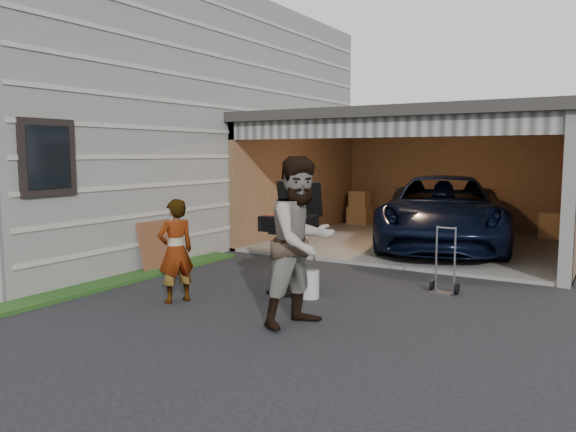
% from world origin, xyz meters
% --- Properties ---
extents(ground, '(80.00, 80.00, 0.00)m').
position_xyz_m(ground, '(0.00, 0.00, 0.00)').
color(ground, black).
rests_on(ground, ground).
extents(house, '(7.00, 11.00, 5.50)m').
position_xyz_m(house, '(-6.00, 4.00, 2.75)').
color(house, '#474744').
rests_on(house, ground).
extents(groundcover_strip, '(0.50, 8.00, 0.06)m').
position_xyz_m(groundcover_strip, '(-2.25, -1.00, 0.03)').
color(groundcover_strip, '#193814').
rests_on(groundcover_strip, ground).
extents(garage, '(6.80, 6.30, 2.90)m').
position_xyz_m(garage, '(0.76, 6.79, 1.87)').
color(garage, '#605E59').
rests_on(garage, ground).
extents(minivan, '(3.83, 5.92, 1.52)m').
position_xyz_m(minivan, '(1.26, 6.17, 0.76)').
color(minivan, black).
rests_on(minivan, ground).
extents(woman, '(0.52, 0.62, 1.44)m').
position_xyz_m(woman, '(-0.65, -0.18, 0.72)').
color(woman, silver).
rests_on(woman, ground).
extents(man, '(1.03, 1.17, 2.02)m').
position_xyz_m(man, '(1.36, -0.20, 1.01)').
color(man, '#50351F').
rests_on(man, ground).
extents(bbq_grill, '(0.74, 0.65, 1.64)m').
position_xyz_m(bbq_grill, '(0.43, 1.09, 0.97)').
color(bbq_grill, black).
rests_on(bbq_grill, ground).
extents(propane_tank, '(0.35, 0.35, 0.40)m').
position_xyz_m(propane_tank, '(0.84, 0.96, 0.20)').
color(propane_tank, '#BBBAB6').
rests_on(propane_tank, ground).
extents(plywood_panel, '(0.22, 0.79, 0.87)m').
position_xyz_m(plywood_panel, '(-2.40, 1.26, 0.44)').
color(plywood_panel, '#4F2F1B').
rests_on(plywood_panel, ground).
extents(hand_truck, '(0.42, 0.32, 0.99)m').
position_xyz_m(hand_truck, '(2.40, 2.21, 0.19)').
color(hand_truck, slate).
rests_on(hand_truck, ground).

